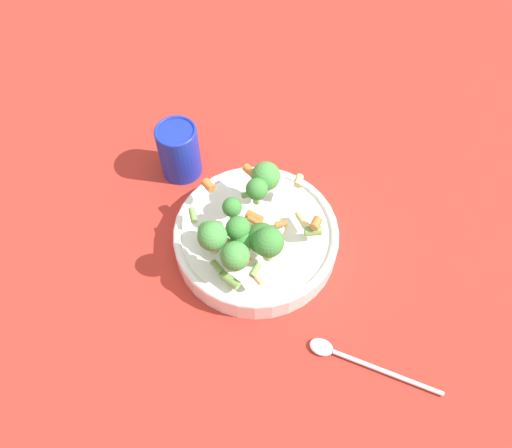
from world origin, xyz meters
TOP-DOWN VIEW (x-y plane):
  - ground_plane at (0.00, 0.00)m, footprint 3.00×3.00m
  - bowl at (0.00, 0.00)m, footprint 0.27×0.27m
  - pasta_salad at (0.02, -0.02)m, footprint 0.21×0.20m
  - cup at (-0.18, -0.10)m, footprint 0.07×0.07m
  - spoon at (0.22, 0.10)m, footprint 0.12×0.18m

SIDE VIEW (x-z plane):
  - ground_plane at x=0.00m, z-range 0.00..0.00m
  - spoon at x=0.22m, z-range 0.00..0.01m
  - bowl at x=0.00m, z-range 0.00..0.05m
  - cup at x=-0.18m, z-range 0.00..0.11m
  - pasta_salad at x=0.02m, z-range 0.05..0.14m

